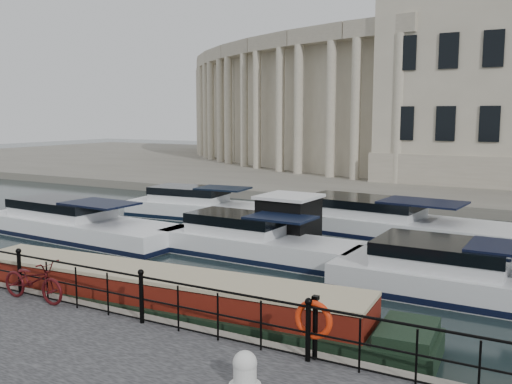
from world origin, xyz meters
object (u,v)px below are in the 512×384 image
(narrowboat, at_px, (156,303))
(harbour_hut, at_px, (289,225))
(bicycle, at_px, (33,280))
(mooring_bollard, at_px, (245,370))
(life_ring_post, at_px, (314,321))

(narrowboat, distance_m, harbour_hut, 8.24)
(bicycle, distance_m, harbour_hut, 10.21)
(mooring_bollard, bearing_deg, life_ring_post, 68.77)
(life_ring_post, relative_size, narrowboat, 0.09)
(bicycle, relative_size, mooring_bollard, 3.19)
(mooring_bollard, height_order, narrowboat, narrowboat)
(mooring_bollard, xyz_separation_m, narrowboat, (-4.41, 3.06, -0.48))
(bicycle, xyz_separation_m, harbour_hut, (2.11, 9.99, -0.12))
(mooring_bollard, height_order, harbour_hut, harbour_hut)
(life_ring_post, relative_size, harbour_hut, 0.42)
(mooring_bollard, relative_size, narrowboat, 0.04)
(mooring_bollard, xyz_separation_m, harbour_hut, (-4.69, 11.28, 0.11))
(mooring_bollard, height_order, life_ring_post, life_ring_post)
(life_ring_post, height_order, narrowboat, life_ring_post)
(bicycle, relative_size, life_ring_post, 1.62)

